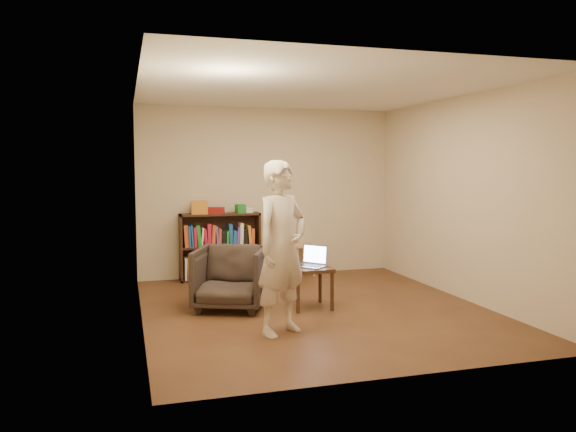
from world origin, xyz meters
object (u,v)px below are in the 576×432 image
object	(u,v)px
side_table	(310,274)
laptop	(312,261)
armchair	(230,278)
bookshelf	(220,250)
stool	(304,250)
person	(282,248)

from	to	relation	value
side_table	laptop	world-z (taller)	laptop
armchair	laptop	xyz separation A→B (m)	(0.96, -0.19, 0.18)
armchair	side_table	size ratio (longest dim) A/B	1.65
bookshelf	laptop	distance (m)	2.14
stool	laptop	distance (m)	2.00
bookshelf	armchair	size ratio (longest dim) A/B	1.46
stool	armchair	xyz separation A→B (m)	(-1.48, -1.74, -0.02)
laptop	side_table	bearing A→B (deg)	-94.00
stool	side_table	xyz separation A→B (m)	(-0.55, -1.95, 0.02)
bookshelf	laptop	world-z (taller)	bookshelf
stool	side_table	bearing A→B (deg)	-105.85
armchair	side_table	bearing A→B (deg)	9.39
armchair	person	size ratio (longest dim) A/B	0.47
person	stool	bearing A→B (deg)	38.15
armchair	person	distance (m)	1.27
side_table	person	bearing A→B (deg)	-123.64
laptop	person	world-z (taller)	person
side_table	person	size ratio (longest dim) A/B	0.28
armchair	side_table	world-z (taller)	armchair
bookshelf	person	size ratio (longest dim) A/B	0.68
side_table	laptop	bearing A→B (deg)	36.51
stool	laptop	size ratio (longest dim) A/B	1.12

